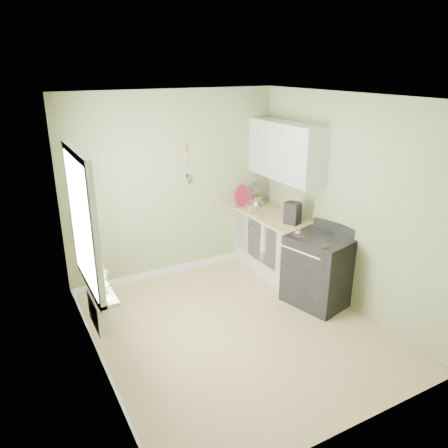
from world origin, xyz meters
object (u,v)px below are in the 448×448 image
stand_mixer (254,195)px  coffee_maker (293,214)px  kettle (256,208)px  stove (319,270)px

stand_mixer → coffee_maker: bearing=-90.6°
stand_mixer → kettle: (-0.26, -0.46, -0.05)m
kettle → coffee_maker: (0.25, -0.56, 0.05)m
stove → stand_mixer: bearing=89.0°
stove → coffee_maker: (0.02, 0.64, 0.58)m
stove → stand_mixer: size_ratio=2.94×
stove → kettle: (-0.23, 1.20, 0.54)m
stand_mixer → coffee_maker: 1.02m
stand_mixer → kettle: stand_mixer is taller
stand_mixer → coffee_maker: size_ratio=1.16×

